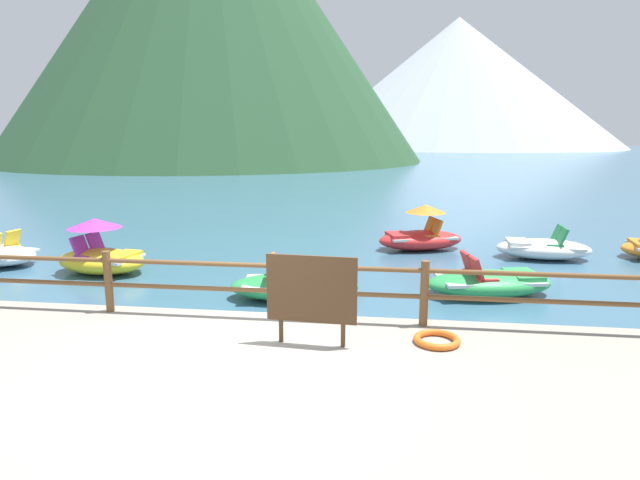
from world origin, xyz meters
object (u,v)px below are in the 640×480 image
at_px(life_ring, 437,340).
at_px(pedal_boat_3, 490,282).
at_px(pedal_boat_2, 421,235).
at_px(pedal_boat_5, 101,254).
at_px(pedal_boat_1, 295,286).
at_px(pedal_boat_6, 543,248).
at_px(sign_board, 311,291).

xyz_separation_m(life_ring, pedal_boat_3, (1.33, 3.53, -0.19)).
bearing_deg(pedal_boat_2, pedal_boat_5, -155.06).
distance_m(life_ring, pedal_boat_1, 3.74).
relative_size(pedal_boat_1, pedal_boat_5, 1.14).
distance_m(pedal_boat_1, pedal_boat_3, 3.78).
bearing_deg(life_ring, pedal_boat_6, 64.73).
bearing_deg(pedal_boat_5, pedal_boat_6, 14.76).
xyz_separation_m(pedal_boat_2, pedal_boat_3, (1.09, -4.01, -0.14)).
distance_m(pedal_boat_1, pedal_boat_5, 4.86).
xyz_separation_m(sign_board, life_ring, (1.62, 0.26, -0.68)).
height_order(sign_board, pedal_boat_2, sign_board).
relative_size(life_ring, pedal_boat_2, 0.24).
height_order(life_ring, pedal_boat_3, pedal_boat_3).
xyz_separation_m(life_ring, pedal_boat_5, (-7.07, 4.14, -0.02)).
distance_m(pedal_boat_1, pedal_boat_6, 6.90).
xyz_separation_m(pedal_boat_1, pedal_boat_6, (5.63, 3.99, 0.02)).
distance_m(sign_board, pedal_boat_2, 8.05).
bearing_deg(pedal_boat_1, pedal_boat_3, 10.15).
relative_size(pedal_boat_1, pedal_boat_2, 1.01).
xyz_separation_m(pedal_boat_5, pedal_boat_6, (10.31, 2.72, -0.16)).
relative_size(pedal_boat_2, pedal_boat_6, 1.10).
relative_size(pedal_boat_1, pedal_boat_6, 1.12).
xyz_separation_m(pedal_boat_2, pedal_boat_6, (2.99, -0.69, -0.13)).
height_order(life_ring, pedal_boat_6, pedal_boat_6).
distance_m(pedal_boat_2, pedal_boat_6, 3.07).
distance_m(sign_board, pedal_boat_3, 4.88).
bearing_deg(sign_board, pedal_boat_2, 76.55).
height_order(pedal_boat_1, pedal_boat_3, pedal_boat_3).
distance_m(pedal_boat_1, pedal_boat_2, 5.37).
bearing_deg(pedal_boat_2, pedal_boat_1, -119.39).
bearing_deg(life_ring, sign_board, -171.04).
bearing_deg(pedal_boat_5, sign_board, -38.86).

